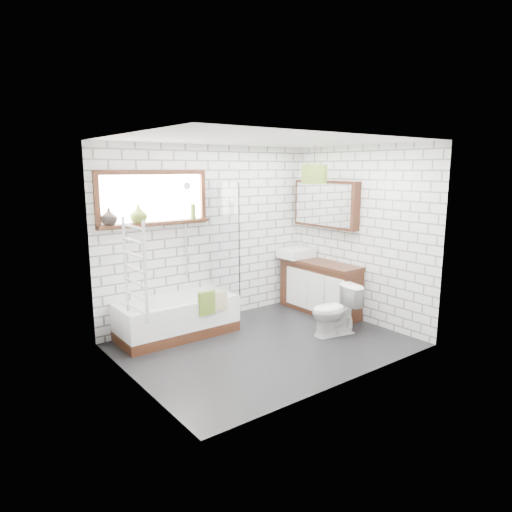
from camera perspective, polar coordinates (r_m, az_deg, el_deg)
floor at (r=5.84m, az=1.21°, el=-11.06°), size 3.40×2.60×0.01m
ceiling at (r=5.43m, az=1.32°, el=14.34°), size 3.40×2.60×0.01m
wall_back at (r=6.56m, az=-5.85°, el=2.70°), size 3.40×0.01×2.50m
wall_front at (r=4.57m, az=11.50°, el=-1.06°), size 3.40×0.01×2.50m
wall_left at (r=4.65m, az=-15.43°, el=-1.02°), size 0.01×2.60×2.50m
wall_right at (r=6.68m, az=12.81°, el=2.63°), size 0.01×2.60×2.50m
window at (r=6.06m, az=-12.65°, el=7.06°), size 1.52×0.16×0.68m
towel_radiator at (r=4.68m, az=-14.89°, el=-1.55°), size 0.06×0.52×1.00m
mirror_cabinet at (r=6.97m, az=8.70°, el=6.43°), size 0.16×1.20×0.70m
shower_riser at (r=6.31m, az=-8.76°, el=3.22°), size 0.02×0.02×1.30m
bathtub at (r=6.14m, az=-9.83°, el=-7.56°), size 1.55×0.68×0.50m
shower_screen at (r=6.28m, az=-4.02°, el=2.37°), size 0.02×0.72×1.50m
towel_green at (r=5.90m, az=-6.19°, el=-5.88°), size 0.22×0.06×0.31m
towel_beige at (r=6.01m, az=-4.51°, el=-5.56°), size 0.19×0.05×0.24m
vanity at (r=7.04m, az=7.93°, el=-3.87°), size 0.45×1.38×0.79m
basin at (r=7.24m, az=5.01°, el=0.37°), size 0.48×0.42×0.14m
tap at (r=7.33m, az=5.95°, el=1.02°), size 0.04×0.04×0.17m
toilet at (r=6.15m, az=9.84°, el=-6.72°), size 0.50×0.72×0.66m
vase_olive at (r=5.96m, az=-14.47°, el=4.92°), size 0.27×0.27×0.23m
vase_dark at (r=5.83m, az=-17.89°, el=4.52°), size 0.20×0.20×0.21m
bottle at (r=6.30m, az=-7.87°, el=5.36°), size 0.07×0.07×0.20m
pendant at (r=6.56m, az=7.29°, el=10.13°), size 0.36×0.36×0.26m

